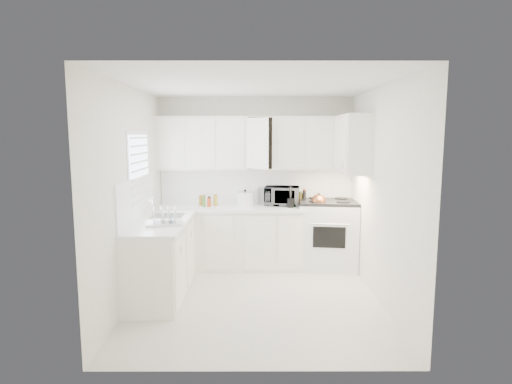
{
  "coord_description": "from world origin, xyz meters",
  "views": [
    {
      "loc": [
        -0.01,
        -4.97,
        2.03
      ],
      "look_at": [
        0.0,
        0.7,
        1.25
      ],
      "focal_mm": 29.4,
      "sensor_mm": 36.0,
      "label": 1
    }
  ],
  "objects_px": {
    "tea_kettle": "(318,200)",
    "rice_cooker": "(245,198)",
    "microwave": "(282,194)",
    "utensil_crock": "(291,197)",
    "dish_rack": "(164,215)",
    "stove": "(328,225)"
  },
  "relations": [
    {
      "from": "tea_kettle",
      "to": "utensil_crock",
      "type": "distance_m",
      "value": 0.42
    },
    {
      "from": "rice_cooker",
      "to": "stove",
      "type": "bearing_deg",
      "value": -8.15
    },
    {
      "from": "microwave",
      "to": "rice_cooker",
      "type": "relative_size",
      "value": 2.04
    },
    {
      "from": "tea_kettle",
      "to": "rice_cooker",
      "type": "distance_m",
      "value": 1.1
    },
    {
      "from": "stove",
      "to": "microwave",
      "type": "relative_size",
      "value": 2.57
    },
    {
      "from": "stove",
      "to": "rice_cooker",
      "type": "relative_size",
      "value": 5.24
    },
    {
      "from": "stove",
      "to": "dish_rack",
      "type": "relative_size",
      "value": 3.17
    },
    {
      "from": "rice_cooker",
      "to": "utensil_crock",
      "type": "distance_m",
      "value": 0.69
    },
    {
      "from": "microwave",
      "to": "dish_rack",
      "type": "distance_m",
      "value": 2.07
    },
    {
      "from": "rice_cooker",
      "to": "dish_rack",
      "type": "height_order",
      "value": "rice_cooker"
    },
    {
      "from": "stove",
      "to": "utensil_crock",
      "type": "height_order",
      "value": "stove"
    },
    {
      "from": "tea_kettle",
      "to": "utensil_crock",
      "type": "xyz_separation_m",
      "value": [
        -0.41,
        0.05,
        0.05
      ]
    },
    {
      "from": "utensil_crock",
      "to": "dish_rack",
      "type": "distance_m",
      "value": 2.02
    },
    {
      "from": "tea_kettle",
      "to": "rice_cooker",
      "type": "xyz_separation_m",
      "value": [
        -1.09,
        0.19,
        0.01
      ]
    },
    {
      "from": "microwave",
      "to": "tea_kettle",
      "type": "bearing_deg",
      "value": -19.63
    },
    {
      "from": "rice_cooker",
      "to": "dish_rack",
      "type": "bearing_deg",
      "value": -132.38
    },
    {
      "from": "utensil_crock",
      "to": "dish_rack",
      "type": "xyz_separation_m",
      "value": [
        -1.63,
        -1.19,
        -0.05
      ]
    },
    {
      "from": "tea_kettle",
      "to": "stove",
      "type": "bearing_deg",
      "value": 20.53
    },
    {
      "from": "stove",
      "to": "dish_rack",
      "type": "xyz_separation_m",
      "value": [
        -2.22,
        -1.3,
        0.4
      ]
    },
    {
      "from": "microwave",
      "to": "utensil_crock",
      "type": "relative_size",
      "value": 1.58
    },
    {
      "from": "rice_cooker",
      "to": "utensil_crock",
      "type": "xyz_separation_m",
      "value": [
        0.68,
        -0.14,
        0.04
      ]
    },
    {
      "from": "dish_rack",
      "to": "rice_cooker",
      "type": "bearing_deg",
      "value": 41.44
    }
  ]
}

